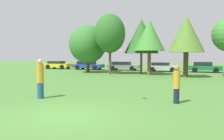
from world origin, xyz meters
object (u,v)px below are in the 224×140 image
Objects in this scene: tree_4 at (186,35)px; parked_car_green at (204,67)px; tree_2 at (141,36)px; person_catcher at (177,84)px; parked_car_grey at (123,66)px; tree_3 at (149,36)px; parked_car_yellow at (58,65)px; person_thrower at (40,79)px; parked_car_silver at (162,67)px; frisbee at (122,50)px; tree_1 at (110,34)px; parked_car_blue at (88,65)px; tree_0 at (88,44)px.

parked_car_green is at bearing 78.03° from tree_4.
tree_2 is 5.58m from tree_4.
person_catcher is 0.36× the size of parked_car_grey.
tree_2 is 1.05× the size of tree_3.
tree_4 is 21.40m from parked_car_yellow.
person_thrower is at bearing -96.71° from tree_3.
tree_2 is 1.51× the size of parked_car_silver.
parked_car_silver is (2.32, 21.86, -0.36)m from person_thrower.
frisbee reaches higher than parked_car_grey.
tree_1 is (-8.96, 14.05, 3.72)m from person_catcher.
frisbee is 0.06× the size of parked_car_blue.
tree_1 is 1.48× the size of parked_car_blue.
person_catcher is at bearing -72.62° from tree_3.
parked_car_green is (16.32, 0.34, 0.02)m from parked_car_blue.
tree_2 reaches higher than person_thrower.
person_thrower is 0.29× the size of tree_1.
person_catcher is 2.87m from frisbee.
person_thrower reaches higher than parked_car_green.
person_catcher is 21.03m from parked_car_silver.
person_catcher is 0.41× the size of parked_car_yellow.
tree_4 is at bearing -43.47° from parked_car_grey.
tree_4 reaches higher than person_catcher.
person_catcher is 0.29× the size of tree_0.
parked_car_silver is at bearing 72.22° from tree_2.
frisbee is 0.07× the size of parked_car_yellow.
parked_car_grey is 5.80m from parked_car_silver.
person_thrower is 0.33× the size of tree_4.
parked_car_silver is 1.03× the size of parked_car_green.
parked_car_blue reaches higher than parked_car_silver.
tree_1 is at bearing -129.02° from parked_car_silver.
tree_1 is at bearing -85.39° from parked_car_grey.
parked_car_blue is at bearing 176.08° from parked_car_silver.
parked_car_green is (5.15, 0.57, 0.04)m from parked_car_silver.
tree_4 is (5.09, -2.29, -0.16)m from tree_2.
tree_1 is 1.08× the size of tree_2.
tree_2 reaches higher than person_catcher.
person_thrower is 0.33× the size of tree_3.
tree_0 reaches higher than parked_car_silver.
person_thrower is 17.86m from tree_0.
frisbee reaches higher than person_thrower.
parked_car_grey is at bearing -76.02° from person_catcher.
tree_4 is (3.94, -1.31, -0.13)m from tree_3.
tree_0 is 1.42× the size of parked_car_yellow.
tree_0 is 7.09m from parked_car_grey.
tree_3 is (4.37, 0.64, -0.30)m from tree_1.
tree_4 is 1.28× the size of parked_car_grey.
tree_3 is 1.29× the size of parked_car_grey.
parked_car_grey is at bearing 126.31° from tree_2.
parked_car_grey is at bearing 176.40° from parked_car_green.
tree_3 is 1.44× the size of parked_car_silver.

